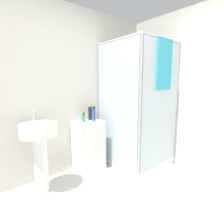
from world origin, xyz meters
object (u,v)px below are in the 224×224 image
soap_dispenser (84,118)px  shampoo_bottle_blue (94,114)px  sink (40,144)px  shampoo_bottle_tall_black (90,113)px

soap_dispenser → shampoo_bottle_blue: shampoo_bottle_blue is taller
sink → shampoo_bottle_blue: sink is taller
soap_dispenser → shampoo_bottle_blue: bearing=-16.9°
sink → soap_dispenser: 0.74m
shampoo_bottle_tall_black → shampoo_bottle_blue: shampoo_bottle_tall_black is taller
shampoo_bottle_tall_black → shampoo_bottle_blue: bearing=-92.0°
soap_dispenser → shampoo_bottle_blue: size_ratio=0.66×
soap_dispenser → shampoo_bottle_blue: 0.17m
soap_dispenser → shampoo_bottle_tall_black: 0.18m
sink → soap_dispenser: (0.70, 0.12, 0.22)m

